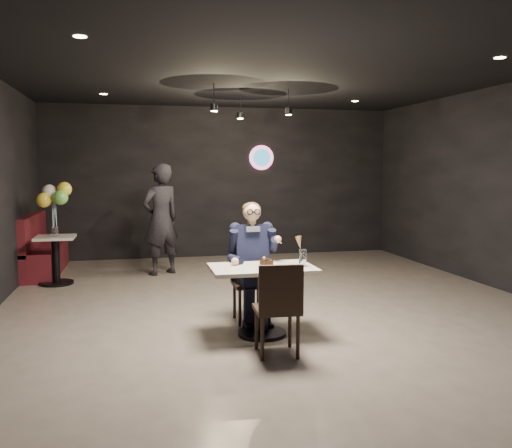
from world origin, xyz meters
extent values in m
plane|color=slate|center=(0.00, 0.00, 0.00)|extent=(9.00, 9.00, 0.00)
cube|color=black|center=(0.00, 2.00, 2.88)|extent=(1.40, 1.20, 0.36)
cube|color=silver|center=(-0.43, -0.82, 0.38)|extent=(1.10, 0.70, 0.75)
cube|color=black|center=(-0.43, -0.27, 0.46)|extent=(0.42, 0.46, 0.92)
cube|color=black|center=(-0.43, -1.43, 0.46)|extent=(0.45, 0.48, 0.92)
cube|color=black|center=(-0.43, -0.27, 0.72)|extent=(0.60, 0.80, 1.44)
cylinder|color=white|center=(-0.37, -0.87, 0.76)|extent=(0.24, 0.24, 0.01)
cube|color=black|center=(-0.41, -0.93, 0.80)|extent=(0.14, 0.13, 0.08)
ellipsoid|color=#307E29|center=(-0.39, -0.95, 0.84)|extent=(0.06, 0.04, 0.01)
cylinder|color=silver|center=(-0.01, -0.90, 0.84)|extent=(0.08, 0.08, 0.18)
cone|color=tan|center=(-0.04, -0.87, 1.00)|extent=(0.08, 0.08, 0.14)
cube|color=#4E1013|center=(-3.25, 3.37, 0.50)|extent=(0.50, 2.02, 1.01)
cube|color=silver|center=(-2.95, 2.37, 0.36)|extent=(0.58, 0.58, 0.72)
cylinder|color=silver|center=(-2.95, 2.37, 0.82)|extent=(0.10, 0.10, 0.15)
cube|color=yellow|center=(-2.95, 2.37, 1.24)|extent=(0.41, 0.41, 0.67)
imported|color=black|center=(-1.32, 2.82, 0.93)|extent=(0.81, 0.72, 1.86)
camera|label=1|loc=(-1.74, -6.35, 1.80)|focal=38.00mm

